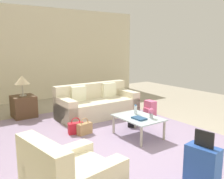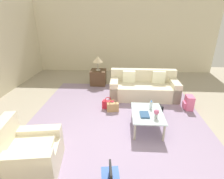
{
  "view_description": "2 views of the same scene",
  "coord_description": "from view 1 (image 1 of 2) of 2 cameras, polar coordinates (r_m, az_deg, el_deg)",
  "views": [
    {
      "loc": [
        -3.29,
        2.75,
        1.87
      ],
      "look_at": [
        0.8,
        -0.13,
        0.97
      ],
      "focal_mm": 40.0,
      "sensor_mm": 36.0,
      "label": 1
    },
    {
      "loc": [
        -3.09,
        0.09,
        2.44
      ],
      "look_at": [
        0.97,
        0.34,
        0.73
      ],
      "focal_mm": 28.0,
      "sensor_mm": 36.0,
      "label": 2
    }
  ],
  "objects": [
    {
      "name": "side_table",
      "position": [
        6.91,
        -19.54,
        -3.66
      ],
      "size": [
        0.57,
        0.57,
        0.56
      ],
      "primitive_type": "cube",
      "color": "#513823",
      "rests_on": "ground"
    },
    {
      "name": "flower_vase",
      "position": [
        5.04,
        8.97,
        -5.17
      ],
      "size": [
        0.11,
        0.11,
        0.21
      ],
      "color": "#B2B7BC",
      "rests_on": "coffee_table"
    },
    {
      "name": "wall_right",
      "position": [
        8.8,
        -17.07,
        7.71
      ],
      "size": [
        0.12,
        8.0,
        3.1
      ],
      "primitive_type": "cube",
      "color": "beige",
      "rests_on": "ground"
    },
    {
      "name": "backpack_pink",
      "position": [
        6.74,
        8.65,
        -4.28
      ],
      "size": [
        0.31,
        0.26,
        0.4
      ],
      "color": "pink",
      "rests_on": "ground"
    },
    {
      "name": "coffee_table_book",
      "position": [
        4.99,
        6.22,
        -6.55
      ],
      "size": [
        0.29,
        0.2,
        0.03
      ],
      "primitive_type": "cube",
      "rotation": [
        0.0,
        0.0,
        0.02
      ],
      "color": "navy",
      "rests_on": "coffee_table"
    },
    {
      "name": "suitcase_blue",
      "position": [
        3.42,
        19.9,
        -16.7
      ],
      "size": [
        0.43,
        0.27,
        0.85
      ],
      "color": "#2851AD",
      "rests_on": "ground"
    },
    {
      "name": "water_bottle",
      "position": [
        5.31,
        5.42,
        -4.6
      ],
      "size": [
        0.06,
        0.06,
        0.2
      ],
      "color": "silver",
      "rests_on": "coffee_table"
    },
    {
      "name": "table_lamp",
      "position": [
        6.78,
        -19.88,
        1.97
      ],
      "size": [
        0.37,
        0.37,
        0.53
      ],
      "color": "#ADA899",
      "rests_on": "side_table"
    },
    {
      "name": "ground_plane",
      "position": [
        4.68,
        4.47,
        -13.34
      ],
      "size": [
        12.0,
        12.0,
        0.0
      ],
      "primitive_type": "plane",
      "color": "#A89E89"
    },
    {
      "name": "coffee_table",
      "position": [
        5.15,
        6.0,
        -6.81
      ],
      "size": [
        0.98,
        0.7,
        0.42
      ],
      "color": "silver",
      "rests_on": "ground"
    },
    {
      "name": "area_rug",
      "position": [
        5.01,
        -1.79,
        -11.62
      ],
      "size": [
        5.2,
        4.4,
        0.01
      ],
      "primitive_type": "cube",
      "color": "#9984A3",
      "rests_on": "ground"
    },
    {
      "name": "handbag_tan",
      "position": [
        5.35,
        -6.28,
        -8.81
      ],
      "size": [
        0.19,
        0.34,
        0.36
      ],
      "color": "tan",
      "rests_on": "ground"
    },
    {
      "name": "handbag_black",
      "position": [
        5.87,
        4.69,
        -7.06
      ],
      "size": [
        0.3,
        0.34,
        0.36
      ],
      "color": "black",
      "rests_on": "ground"
    },
    {
      "name": "couch",
      "position": [
        6.62,
        -3.62,
        -3.52
      ],
      "size": [
        0.91,
        2.11,
        0.85
      ],
      "color": "beige",
      "rests_on": "ground"
    },
    {
      "name": "handbag_red",
      "position": [
        5.41,
        -8.28,
        -8.66
      ],
      "size": [
        0.21,
        0.34,
        0.36
      ],
      "color": "red",
      "rests_on": "ground"
    }
  ]
}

